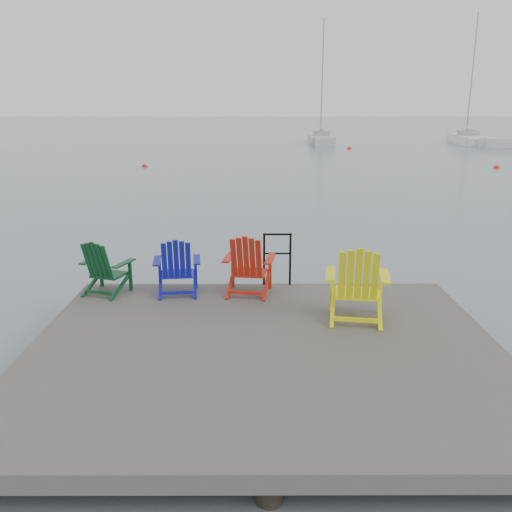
{
  "coord_description": "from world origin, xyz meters",
  "views": [
    {
      "loc": [
        -0.13,
        -6.32,
        3.43
      ],
      "look_at": [
        -0.1,
        3.02,
        0.85
      ],
      "focal_mm": 38.0,
      "sensor_mm": 36.0,
      "label": 1
    }
  ],
  "objects_px": {
    "chair_yellow": "(357,283)",
    "buoy_c": "(496,168)",
    "sailboat_near": "(321,140)",
    "buoy_b": "(145,167)",
    "chair_green": "(104,267)",
    "buoy_d": "(349,149)",
    "chair_blue": "(177,266)",
    "chair_red": "(248,264)",
    "handrail": "(277,254)",
    "sailboat_mid": "(467,140)"
  },
  "relations": [
    {
      "from": "chair_green",
      "to": "sailboat_mid",
      "type": "relative_size",
      "value": 0.07
    },
    {
      "from": "handrail",
      "to": "chair_yellow",
      "type": "distance_m",
      "value": 1.92
    },
    {
      "from": "sailboat_mid",
      "to": "buoy_b",
      "type": "xyz_separation_m",
      "value": [
        -27.14,
        -21.38,
        -0.35
      ]
    },
    {
      "from": "handrail",
      "to": "buoy_b",
      "type": "height_order",
      "value": "handrail"
    },
    {
      "from": "buoy_b",
      "to": "sailboat_near",
      "type": "bearing_deg",
      "value": 58.66
    },
    {
      "from": "chair_green",
      "to": "buoy_b",
      "type": "distance_m",
      "value": 24.31
    },
    {
      "from": "buoy_b",
      "to": "buoy_c",
      "type": "xyz_separation_m",
      "value": [
        20.5,
        -0.79,
        0.0
      ]
    },
    {
      "from": "sailboat_mid",
      "to": "chair_blue",
      "type": "bearing_deg",
      "value": -105.98
    },
    {
      "from": "chair_green",
      "to": "chair_yellow",
      "type": "height_order",
      "value": "chair_yellow"
    },
    {
      "from": "buoy_d",
      "to": "chair_blue",
      "type": "bearing_deg",
      "value": -103.66
    },
    {
      "from": "sailboat_near",
      "to": "buoy_d",
      "type": "height_order",
      "value": "sailboat_near"
    },
    {
      "from": "sailboat_near",
      "to": "buoy_c",
      "type": "relative_size",
      "value": 32.87
    },
    {
      "from": "chair_yellow",
      "to": "buoy_c",
      "type": "bearing_deg",
      "value": 71.77
    },
    {
      "from": "chair_red",
      "to": "buoy_d",
      "type": "bearing_deg",
      "value": 86.61
    },
    {
      "from": "chair_yellow",
      "to": "sailboat_near",
      "type": "xyz_separation_m",
      "value": [
        4.98,
        46.29,
        -0.7
      ]
    },
    {
      "from": "chair_blue",
      "to": "chair_yellow",
      "type": "xyz_separation_m",
      "value": [
        2.67,
        -1.14,
        0.09
      ]
    },
    {
      "from": "handrail",
      "to": "chair_green",
      "type": "height_order",
      "value": "same"
    },
    {
      "from": "chair_green",
      "to": "chair_blue",
      "type": "xyz_separation_m",
      "value": [
        1.17,
        -0.01,
        0.02
      ]
    },
    {
      "from": "buoy_b",
      "to": "handrail",
      "type": "bearing_deg",
      "value": -73.68
    },
    {
      "from": "chair_green",
      "to": "buoy_c",
      "type": "height_order",
      "value": "chair_green"
    },
    {
      "from": "chair_green",
      "to": "buoy_b",
      "type": "bearing_deg",
      "value": 119.18
    },
    {
      "from": "chair_green",
      "to": "buoy_d",
      "type": "relative_size",
      "value": 2.29
    },
    {
      "from": "sailboat_near",
      "to": "chair_yellow",
      "type": "bearing_deg",
      "value": -92.65
    },
    {
      "from": "handrail",
      "to": "sailboat_mid",
      "type": "distance_m",
      "value": 49.23
    },
    {
      "from": "sailboat_near",
      "to": "chair_blue",
      "type": "bearing_deg",
      "value": -96.13
    },
    {
      "from": "chair_red",
      "to": "sailboat_mid",
      "type": "height_order",
      "value": "sailboat_mid"
    },
    {
      "from": "chair_green",
      "to": "buoy_c",
      "type": "bearing_deg",
      "value": 74.17
    },
    {
      "from": "chair_yellow",
      "to": "sailboat_mid",
      "type": "height_order",
      "value": "sailboat_mid"
    },
    {
      "from": "sailboat_mid",
      "to": "handrail",
      "type": "bearing_deg",
      "value": -104.52
    },
    {
      "from": "handrail",
      "to": "chair_red",
      "type": "distance_m",
      "value": 0.68
    },
    {
      "from": "chair_blue",
      "to": "buoy_b",
      "type": "relative_size",
      "value": 2.86
    },
    {
      "from": "handrail",
      "to": "sailboat_mid",
      "type": "bearing_deg",
      "value": 65.69
    },
    {
      "from": "sailboat_mid",
      "to": "buoy_b",
      "type": "bearing_deg",
      "value": -131.98
    },
    {
      "from": "chair_yellow",
      "to": "buoy_b",
      "type": "relative_size",
      "value": 3.38
    },
    {
      "from": "buoy_d",
      "to": "handrail",
      "type": "bearing_deg",
      "value": -101.47
    },
    {
      "from": "chair_green",
      "to": "sailboat_near",
      "type": "xyz_separation_m",
      "value": [
        8.82,
        45.14,
        -0.6
      ]
    },
    {
      "from": "chair_red",
      "to": "sailboat_mid",
      "type": "bearing_deg",
      "value": 74.05
    },
    {
      "from": "handrail",
      "to": "chair_green",
      "type": "bearing_deg",
      "value": -170.6
    },
    {
      "from": "chair_green",
      "to": "buoy_c",
      "type": "relative_size",
      "value": 2.54
    },
    {
      "from": "chair_green",
      "to": "buoy_b",
      "type": "xyz_separation_m",
      "value": [
        -4.09,
        23.95,
        -0.95
      ]
    },
    {
      "from": "buoy_c",
      "to": "buoy_b",
      "type": "bearing_deg",
      "value": 177.8
    },
    {
      "from": "chair_blue",
      "to": "chair_red",
      "type": "bearing_deg",
      "value": -6.82
    },
    {
      "from": "buoy_c",
      "to": "buoy_d",
      "type": "bearing_deg",
      "value": 112.01
    },
    {
      "from": "chair_yellow",
      "to": "chair_red",
      "type": "bearing_deg",
      "value": 152.72
    },
    {
      "from": "chair_blue",
      "to": "buoy_c",
      "type": "bearing_deg",
      "value": 50.18
    },
    {
      "from": "handrail",
      "to": "buoy_d",
      "type": "relative_size",
      "value": 2.3
    },
    {
      "from": "buoy_b",
      "to": "buoy_d",
      "type": "xyz_separation_m",
      "value": [
        14.49,
        14.06,
        0.0
      ]
    },
    {
      "from": "handrail",
      "to": "chair_blue",
      "type": "distance_m",
      "value": 1.69
    },
    {
      "from": "buoy_b",
      "to": "sailboat_mid",
      "type": "bearing_deg",
      "value": 38.23
    },
    {
      "from": "chair_red",
      "to": "sailboat_mid",
      "type": "relative_size",
      "value": 0.08
    }
  ]
}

